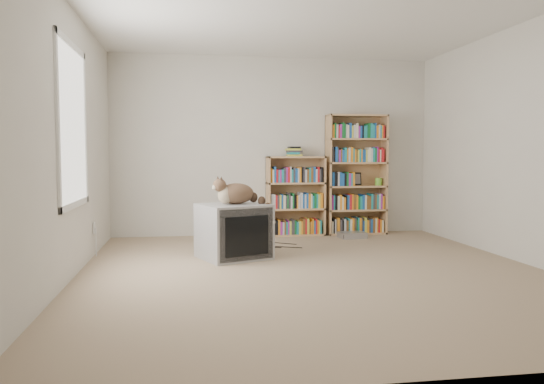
{
  "coord_description": "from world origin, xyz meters",
  "views": [
    {
      "loc": [
        -1.2,
        -4.92,
        1.13
      ],
      "look_at": [
        -0.26,
        1.0,
        0.71
      ],
      "focal_mm": 35.0,
      "sensor_mm": 36.0,
      "label": 1
    }
  ],
  "objects": [
    {
      "name": "window",
      "position": [
        -2.24,
        0.2,
        1.4
      ],
      "size": [
        0.02,
        1.22,
        1.52
      ],
      "primitive_type": "cube",
      "color": "white",
      "rests_on": "wall_left"
    },
    {
      "name": "crt_tv",
      "position": [
        -0.72,
        0.82,
        0.29
      ],
      "size": [
        0.86,
        0.83,
        0.59
      ],
      "rotation": [
        0.0,
        0.0,
        0.38
      ],
      "color": "#9E9EA1",
      "rests_on": "floor"
    },
    {
      "name": "floor",
      "position": [
        0.0,
        0.0,
        0.0
      ],
      "size": [
        4.5,
        5.0,
        0.01
      ],
      "primitive_type": "cube",
      "color": "tan",
      "rests_on": "ground"
    },
    {
      "name": "dvd_player",
      "position": [
        1.0,
        1.97,
        0.04
      ],
      "size": [
        0.38,
        0.29,
        0.08
      ],
      "primitive_type": "cube",
      "rotation": [
        0.0,
        0.0,
        0.13
      ],
      "color": "#A1A0A5",
      "rests_on": "floor"
    },
    {
      "name": "bookcase_short",
      "position": [
        0.29,
        2.36,
        0.51
      ],
      "size": [
        0.81,
        0.3,
        1.11
      ],
      "color": "tan",
      "rests_on": "floor"
    },
    {
      "name": "cat",
      "position": [
        -0.63,
        0.82,
        0.68
      ],
      "size": [
        0.7,
        0.43,
        0.5
      ],
      "rotation": [
        0.0,
        0.0,
        0.39
      ],
      "color": "#3C2718",
      "rests_on": "crt_tv"
    },
    {
      "name": "book_stack",
      "position": [
        0.27,
        2.37,
        1.18
      ],
      "size": [
        0.19,
        0.25,
        0.14
      ],
      "primitive_type": "cube",
      "color": "red",
      "rests_on": "bookcase_short"
    },
    {
      "name": "wall_front",
      "position": [
        0.0,
        -2.5,
        1.25
      ],
      "size": [
        4.5,
        0.02,
        2.5
      ],
      "primitive_type": "cube",
      "color": "silver",
      "rests_on": "floor"
    },
    {
      "name": "wall_right",
      "position": [
        2.25,
        0.0,
        1.25
      ],
      "size": [
        0.02,
        5.0,
        2.5
      ],
      "primitive_type": "cube",
      "color": "silver",
      "rests_on": "floor"
    },
    {
      "name": "framed_print",
      "position": [
        1.21,
        2.44,
        0.78
      ],
      "size": [
        0.14,
        0.05,
        0.18
      ],
      "primitive_type": "cube",
      "rotation": [
        -0.17,
        0.0,
        0.0
      ],
      "color": "black",
      "rests_on": "bookcase_tall"
    },
    {
      "name": "ceiling",
      "position": [
        0.0,
        0.0,
        2.5
      ],
      "size": [
        4.5,
        5.0,
        0.02
      ],
      "primitive_type": "cube",
      "color": "white",
      "rests_on": "wall_back"
    },
    {
      "name": "wall_outlet",
      "position": [
        -2.24,
        1.16,
        0.32
      ],
      "size": [
        0.01,
        0.08,
        0.13
      ],
      "primitive_type": "cube",
      "color": "silver",
      "rests_on": "wall_left"
    },
    {
      "name": "wall_back",
      "position": [
        0.0,
        2.5,
        1.25
      ],
      "size": [
        4.5,
        0.02,
        2.5
      ],
      "primitive_type": "cube",
      "color": "silver",
      "rests_on": "floor"
    },
    {
      "name": "floor_cables",
      "position": [
        -0.11,
        1.68,
        0.0
      ],
      "size": [
        1.2,
        0.7,
        0.01
      ],
      "primitive_type": null,
      "color": "black",
      "rests_on": "floor"
    },
    {
      "name": "green_mug",
      "position": [
        1.5,
        2.34,
        0.75
      ],
      "size": [
        0.1,
        0.1,
        0.11
      ],
      "primitive_type": "cylinder",
      "color": "#70C237",
      "rests_on": "bookcase_tall"
    },
    {
      "name": "wall_left",
      "position": [
        -2.25,
        0.0,
        1.25
      ],
      "size": [
        0.02,
        5.0,
        2.5
      ],
      "primitive_type": "cube",
      "color": "silver",
      "rests_on": "floor"
    },
    {
      "name": "bookcase_tall",
      "position": [
        1.17,
        2.36,
        0.81
      ],
      "size": [
        0.85,
        0.3,
        1.7
      ],
      "color": "tan",
      "rests_on": "floor"
    }
  ]
}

